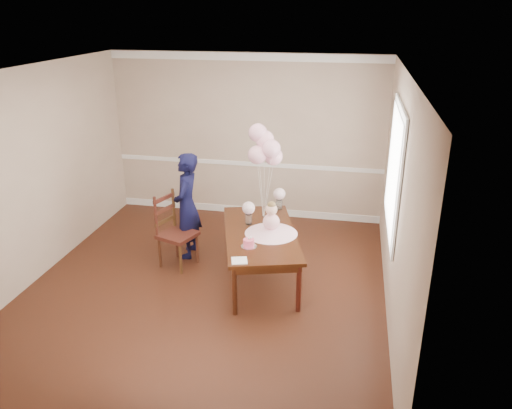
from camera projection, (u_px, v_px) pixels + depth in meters
name	position (u px, v px, depth m)	size (l,w,h in m)	color
floor	(207.00, 286.00, 6.43)	(4.50, 5.00, 0.00)	black
ceiling	(197.00, 71.00, 5.43)	(4.50, 5.00, 0.02)	white
wall_back	(247.00, 137.00, 8.20)	(4.50, 0.02, 2.70)	tan
wall_front	(102.00, 301.00, 3.65)	(4.50, 0.02, 2.70)	tan
wall_left	(32.00, 176.00, 6.33)	(0.02, 5.00, 2.70)	tan
wall_right	(397.00, 201.00, 5.52)	(0.02, 5.00, 2.70)	tan
chair_rail_trim	(247.00, 164.00, 8.36)	(4.50, 0.02, 0.07)	white
crown_molding	(246.00, 57.00, 7.72)	(4.50, 0.02, 0.12)	white
baseboard_trim	(247.00, 210.00, 8.67)	(4.50, 0.02, 0.12)	white
window_frame	(395.00, 170.00, 5.91)	(0.02, 1.66, 1.56)	white
window_blinds	(393.00, 170.00, 5.91)	(0.01, 1.50, 1.40)	silver
dining_table_top	(260.00, 234.00, 6.40)	(0.89, 1.77, 0.04)	black
table_apron	(260.00, 238.00, 6.42)	(0.80, 1.69, 0.09)	black
table_leg_fl	(235.00, 291.00, 5.74)	(0.06, 0.06, 0.62)	black
table_leg_fr	(299.00, 288.00, 5.79)	(0.06, 0.06, 0.62)	black
table_leg_bl	(230.00, 232.00, 7.25)	(0.06, 0.06, 0.62)	black
table_leg_br	(280.00, 230.00, 7.30)	(0.06, 0.06, 0.62)	black
baby_skirt	(271.00, 230.00, 6.34)	(0.67, 0.67, 0.09)	#FDBAD1
baby_torso	(271.00, 222.00, 6.30)	(0.21, 0.21, 0.21)	#FFA1D8
baby_head	(271.00, 209.00, 6.24)	(0.15, 0.15, 0.15)	beige
baby_hair	(271.00, 205.00, 6.22)	(0.11, 0.11, 0.11)	brown
cake_platter	(249.00, 246.00, 6.00)	(0.20, 0.20, 0.01)	silver
birthday_cake	(249.00, 243.00, 5.99)	(0.13, 0.13, 0.09)	#FF5076
cake_flower_a	(249.00, 238.00, 5.96)	(0.03, 0.03, 0.03)	silver
cake_flower_b	(251.00, 238.00, 5.98)	(0.03, 0.03, 0.03)	white
rose_vase_near	(249.00, 219.00, 6.60)	(0.09, 0.09, 0.14)	white
roses_near	(249.00, 208.00, 6.54)	(0.17, 0.17, 0.17)	silver
rose_vase_far	(279.00, 204.00, 7.09)	(0.09, 0.09, 0.14)	white
roses_far	(279.00, 194.00, 7.03)	(0.17, 0.17, 0.17)	silver
napkin	(239.00, 261.00, 5.66)	(0.18, 0.18, 0.01)	white
balloon_weight	(264.00, 216.00, 6.84)	(0.04, 0.04, 0.02)	#B4B5B9
balloon_a	(257.00, 155.00, 6.51)	(0.25, 0.25, 0.25)	#ECA7BC
balloon_b	(271.00, 149.00, 6.45)	(0.25, 0.25, 0.25)	#F5ADCA
balloon_c	(265.00, 140.00, 6.54)	(0.25, 0.25, 0.25)	#FFB4CD
balloon_d	(258.00, 133.00, 6.51)	(0.25, 0.25, 0.25)	#E6A3BD
balloon_e	(273.00, 156.00, 6.61)	(0.25, 0.25, 0.25)	#FFB4CC
balloon_ribbon_a	(260.00, 191.00, 6.70)	(0.00, 0.00, 0.75)	white
balloon_ribbon_b	(267.00, 188.00, 6.67)	(0.00, 0.00, 0.83)	white
balloon_ribbon_c	(264.00, 184.00, 6.71)	(0.00, 0.00, 0.92)	silver
balloon_ribbon_d	(261.00, 180.00, 6.70)	(0.00, 0.00, 1.01)	white
balloon_ribbon_e	(268.00, 191.00, 6.75)	(0.00, 0.00, 0.70)	white
dining_chair_seat	(178.00, 235.00, 6.80)	(0.45, 0.45, 0.05)	#36140E
chair_leg_fl	(160.00, 253.00, 6.83)	(0.04, 0.04, 0.44)	#34190E
chair_leg_fr	(181.00, 259.00, 6.65)	(0.04, 0.04, 0.44)	#3D2310
chair_leg_bl	(177.00, 243.00, 7.12)	(0.04, 0.04, 0.44)	#3A1810
chair_leg_br	(197.00, 249.00, 6.94)	(0.04, 0.04, 0.44)	#3B1B10
chair_back_post_l	(156.00, 217.00, 6.64)	(0.04, 0.04, 0.57)	#33130D
chair_back_post_r	(174.00, 208.00, 6.93)	(0.04, 0.04, 0.57)	#3E2411
chair_slat_low	(166.00, 220.00, 6.83)	(0.03, 0.40, 0.05)	#341E0E
chair_slat_mid	(165.00, 209.00, 6.77)	(0.03, 0.40, 0.05)	#38170F
chair_slat_top	(164.00, 198.00, 6.71)	(0.03, 0.40, 0.05)	#38140F
woman	(187.00, 206.00, 6.98)	(0.55, 0.37, 1.52)	black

